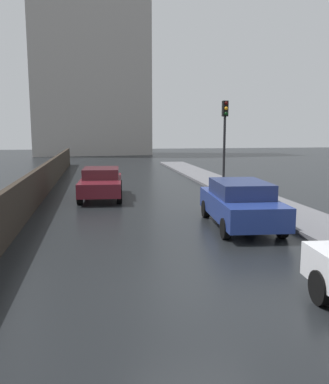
# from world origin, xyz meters

# --- Properties ---
(ground) EXTENTS (120.00, 120.00, 0.00)m
(ground) POSITION_xyz_m (0.00, 0.00, 0.00)
(ground) COLOR black
(car_maroon_mid_road) EXTENTS (2.08, 4.53, 1.37)m
(car_maroon_mid_road) POSITION_xyz_m (-1.65, 11.27, 0.72)
(car_maroon_mid_road) COLOR maroon
(car_maroon_mid_road) RESTS_ON ground
(car_blue_far_ahead) EXTENTS (2.13, 4.54, 1.47)m
(car_blue_far_ahead) POSITION_xyz_m (2.68, 5.03, 0.77)
(car_blue_far_ahead) COLOR navy
(car_blue_far_ahead) RESTS_ON ground
(traffic_light) EXTENTS (0.26, 0.39, 4.34)m
(traffic_light) POSITION_xyz_m (4.39, 12.03, 3.15)
(traffic_light) COLOR black
(traffic_light) RESTS_ON sidewalk_strip
(distant_tower) EXTENTS (14.98, 7.97, 39.54)m
(distant_tower) POSITION_xyz_m (-2.42, 44.86, 16.63)
(distant_tower) COLOR #9E9993
(distant_tower) RESTS_ON ground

